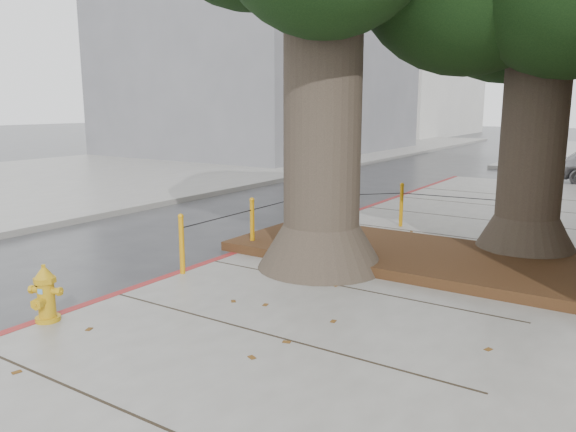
% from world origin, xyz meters
% --- Properties ---
extents(ground, '(140.00, 140.00, 0.00)m').
position_xyz_m(ground, '(0.00, 0.00, 0.00)').
color(ground, '#28282B').
rests_on(ground, ground).
extents(sidewalk_opposite, '(14.00, 60.00, 0.15)m').
position_xyz_m(sidewalk_opposite, '(-14.00, 10.00, 0.07)').
color(sidewalk_opposite, slate).
rests_on(sidewalk_opposite, ground).
extents(curb_red, '(0.14, 26.00, 0.16)m').
position_xyz_m(curb_red, '(-2.00, 2.50, 0.07)').
color(curb_red, maroon).
rests_on(curb_red, ground).
extents(planter_bed, '(6.40, 2.60, 0.16)m').
position_xyz_m(planter_bed, '(0.90, 3.90, 0.23)').
color(planter_bed, black).
rests_on(planter_bed, sidewalk_main).
extents(building_far_grey, '(12.00, 16.00, 12.00)m').
position_xyz_m(building_far_grey, '(-15.00, 22.00, 6.00)').
color(building_far_grey, slate).
rests_on(building_far_grey, ground).
extents(building_far_white, '(12.00, 18.00, 15.00)m').
position_xyz_m(building_far_white, '(-17.00, 45.00, 7.50)').
color(building_far_white, silver).
rests_on(building_far_white, ground).
extents(bollard_ring, '(3.79, 5.39, 0.95)m').
position_xyz_m(bollard_ring, '(-0.87, 4.38, 0.66)').
color(bollard_ring, '#CC880B').
rests_on(bollard_ring, sidewalk_main).
extents(fire_hydrant, '(0.38, 0.38, 0.70)m').
position_xyz_m(fire_hydrant, '(-1.90, -1.12, 0.49)').
color(fire_hydrant, gold).
rests_on(fire_hydrant, sidewalk_main).
extents(car_dark, '(1.91, 4.22, 1.20)m').
position_xyz_m(car_dark, '(-10.87, 19.33, 0.60)').
color(car_dark, black).
rests_on(car_dark, ground).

